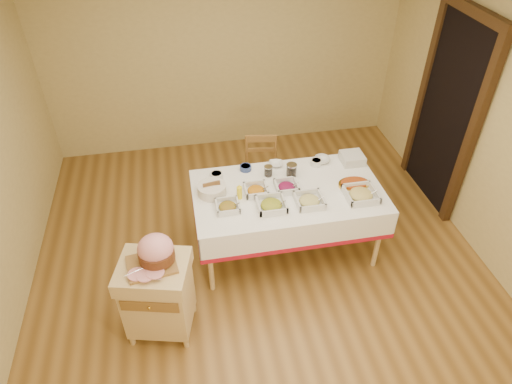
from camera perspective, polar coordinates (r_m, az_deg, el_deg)
The scene contains 23 objects.
room_shell at distance 3.77m, azimuth 1.05°, elevation 3.34°, with size 5.00×5.00×5.00m.
doorway at distance 5.39m, azimuth 22.86°, elevation 9.40°, with size 0.09×1.10×2.20m.
dining_table at distance 4.49m, azimuth 3.93°, elevation -1.42°, with size 1.82×1.02×0.76m.
butcher_cart at distance 3.97m, azimuth -12.17°, elevation -12.32°, with size 0.66×0.59×0.79m.
dining_chair at distance 5.17m, azimuth 0.67°, elevation 2.48°, with size 0.43×0.42×0.84m.
ham_on_board at distance 3.65m, azimuth -12.49°, elevation -7.34°, with size 0.40×0.38×0.26m.
serving_dish_a at distance 4.15m, azimuth -3.57°, elevation -1.81°, with size 0.22×0.21×0.09m.
serving_dish_b at distance 4.16m, azimuth 1.93°, elevation -1.60°, with size 0.26×0.26×0.11m.
serving_dish_c at distance 4.23m, azimuth 6.69°, elevation -1.08°, with size 0.25×0.25×0.10m.
serving_dish_d at distance 4.38m, azimuth 12.99°, elevation -0.29°, with size 0.29×0.29×0.11m.
serving_dish_e at distance 4.33m, azimuth -0.00°, elevation 0.23°, with size 0.23×0.21×0.10m.
serving_dish_f at distance 4.38m, azimuth 3.83°, elevation 0.69°, with size 0.22×0.21×0.10m.
small_bowl_left at distance 4.53m, azimuth -4.96°, elevation 2.09°, with size 0.13×0.13×0.06m.
small_bowl_mid at distance 4.63m, azimuth -1.31°, elevation 3.07°, with size 0.12×0.12×0.05m.
small_bowl_right at distance 4.74m, azimuth 7.53°, elevation 3.73°, with size 0.12×0.12×0.06m.
bowl_white_imported at distance 4.70m, azimuth 2.49°, elevation 3.51°, with size 0.14×0.14×0.03m, color silver.
bowl_small_imported at distance 4.80m, azimuth 8.26°, elevation 4.02°, with size 0.16×0.16×0.05m, color silver.
preserve_jar_left at distance 4.54m, azimuth 1.54°, elevation 2.60°, with size 0.09×0.09×0.11m.
preserve_jar_right at distance 4.54m, azimuth 4.45°, elevation 2.68°, with size 0.11×0.11×0.14m.
mustard_bottle at distance 4.24m, azimuth -2.09°, elevation -0.01°, with size 0.05×0.05×0.16m.
bread_basket at distance 4.33m, azimuth -5.54°, elevation 0.34°, with size 0.27×0.27×0.12m.
plate_stack at distance 4.84m, azimuth 11.93°, elevation 4.16°, with size 0.22×0.22×0.09m.
brass_platter at distance 4.53m, azimuth 12.15°, elevation 1.00°, with size 0.31×0.22×0.04m.
Camera 1 is at (-0.65, -3.02, 3.47)m, focal length 32.00 mm.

